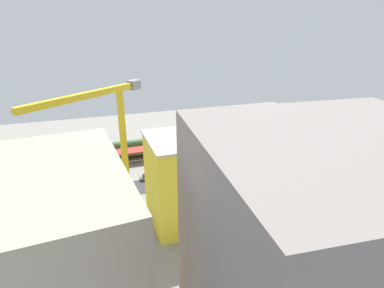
{
  "coord_description": "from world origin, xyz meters",
  "views": [
    {
      "loc": [
        31.22,
        90.55,
        47.09
      ],
      "look_at": [
        1.78,
        0.47,
        9.97
      ],
      "focal_mm": 29.83,
      "sensor_mm": 36.0,
      "label": 1
    }
  ],
  "objects_px": {
    "parked_car_0": "(266,161)",
    "street_tree_3": "(200,167)",
    "parked_car_2": "(222,167)",
    "box_truck_0": "(165,189)",
    "traffic_light": "(216,169)",
    "locomotive": "(222,136)",
    "tower_crane": "(115,148)",
    "street_tree_0": "(173,177)",
    "parked_car_5": "(146,177)",
    "parked_car_4": "(174,174)",
    "parked_car_3": "(198,171)",
    "platform_canopy_near": "(170,146)",
    "street_tree_1": "(248,165)",
    "box_truck_1": "(231,177)",
    "parked_car_6": "(121,182)",
    "construction_building": "(226,174)",
    "passenger_coach": "(272,128)",
    "freight_coach_far": "(133,148)",
    "street_tree_2": "(195,170)",
    "parked_car_1": "(245,164)"
  },
  "relations": [
    {
      "from": "parked_car_0",
      "to": "street_tree_1",
      "type": "height_order",
      "value": "street_tree_1"
    },
    {
      "from": "parked_car_0",
      "to": "locomotive",
      "type": "bearing_deg",
      "value": -77.91
    },
    {
      "from": "street_tree_3",
      "to": "parked_car_4",
      "type": "bearing_deg",
      "value": -53.38
    },
    {
      "from": "passenger_coach",
      "to": "parked_car_4",
      "type": "relative_size",
      "value": 4.66
    },
    {
      "from": "street_tree_0",
      "to": "parked_car_5",
      "type": "bearing_deg",
      "value": -56.84
    },
    {
      "from": "locomotive",
      "to": "parked_car_6",
      "type": "bearing_deg",
      "value": 29.65
    },
    {
      "from": "box_truck_1",
      "to": "traffic_light",
      "type": "xyz_separation_m",
      "value": [
        4.8,
        -1.08,
        2.68
      ]
    },
    {
      "from": "box_truck_1",
      "to": "street_tree_3",
      "type": "distance_m",
      "value": 10.83
    },
    {
      "from": "street_tree_0",
      "to": "street_tree_2",
      "type": "xyz_separation_m",
      "value": [
        -6.85,
        -0.8,
        0.88
      ]
    },
    {
      "from": "parked_car_2",
      "to": "street_tree_1",
      "type": "bearing_deg",
      "value": 123.66
    },
    {
      "from": "passenger_coach",
      "to": "freight_coach_far",
      "type": "distance_m",
      "value": 60.96
    },
    {
      "from": "locomotive",
      "to": "street_tree_3",
      "type": "bearing_deg",
      "value": 56.68
    },
    {
      "from": "street_tree_2",
      "to": "box_truck_1",
      "type": "bearing_deg",
      "value": 176.19
    },
    {
      "from": "parked_car_2",
      "to": "street_tree_3",
      "type": "height_order",
      "value": "street_tree_3"
    },
    {
      "from": "parked_car_3",
      "to": "platform_canopy_near",
      "type": "bearing_deg",
      "value": -70.97
    },
    {
      "from": "parked_car_3",
      "to": "street_tree_1",
      "type": "height_order",
      "value": "street_tree_1"
    },
    {
      "from": "construction_building",
      "to": "parked_car_5",
      "type": "bearing_deg",
      "value": -56.69
    },
    {
      "from": "freight_coach_far",
      "to": "parked_car_5",
      "type": "height_order",
      "value": "freight_coach_far"
    },
    {
      "from": "passenger_coach",
      "to": "street_tree_2",
      "type": "bearing_deg",
      "value": 35.95
    },
    {
      "from": "parked_car_1",
      "to": "box_truck_1",
      "type": "height_order",
      "value": "box_truck_1"
    },
    {
      "from": "parked_car_1",
      "to": "street_tree_0",
      "type": "distance_m",
      "value": 29.58
    },
    {
      "from": "platform_canopy_near",
      "to": "freight_coach_far",
      "type": "xyz_separation_m",
      "value": [
        12.48,
        -4.82,
        -0.94
      ]
    },
    {
      "from": "parked_car_5",
      "to": "parked_car_6",
      "type": "distance_m",
      "value": 7.87
    },
    {
      "from": "traffic_light",
      "to": "parked_car_2",
      "type": "bearing_deg",
      "value": -124.93
    },
    {
      "from": "parked_car_5",
      "to": "box_truck_1",
      "type": "bearing_deg",
      "value": 158.76
    },
    {
      "from": "parked_car_4",
      "to": "construction_building",
      "type": "height_order",
      "value": "construction_building"
    },
    {
      "from": "box_truck_0",
      "to": "street_tree_3",
      "type": "distance_m",
      "value": 12.22
    },
    {
      "from": "parked_car_0",
      "to": "box_truck_1",
      "type": "relative_size",
      "value": 0.56
    },
    {
      "from": "locomotive",
      "to": "tower_crane",
      "type": "relative_size",
      "value": 0.42
    },
    {
      "from": "parked_car_0",
      "to": "construction_building",
      "type": "distance_m",
      "value": 36.14
    },
    {
      "from": "street_tree_1",
      "to": "street_tree_2",
      "type": "xyz_separation_m",
      "value": [
        17.67,
        0.08,
        1.05
      ]
    },
    {
      "from": "tower_crane",
      "to": "street_tree_1",
      "type": "height_order",
      "value": "tower_crane"
    },
    {
      "from": "freight_coach_far",
      "to": "box_truck_1",
      "type": "height_order",
      "value": "freight_coach_far"
    },
    {
      "from": "construction_building",
      "to": "parked_car_0",
      "type": "bearing_deg",
      "value": -138.91
    },
    {
      "from": "parked_car_0",
      "to": "street_tree_3",
      "type": "relative_size",
      "value": 0.55
    },
    {
      "from": "parked_car_0",
      "to": "parked_car_6",
      "type": "distance_m",
      "value": 49.94
    },
    {
      "from": "parked_car_5",
      "to": "locomotive",
      "type": "bearing_deg",
      "value": -145.73
    },
    {
      "from": "parked_car_5",
      "to": "street_tree_3",
      "type": "height_order",
      "value": "street_tree_3"
    },
    {
      "from": "parked_car_2",
      "to": "street_tree_2",
      "type": "distance_m",
      "value": 15.49
    },
    {
      "from": "tower_crane",
      "to": "box_truck_1",
      "type": "xyz_separation_m",
      "value": [
        -34.72,
        -12.84,
        -19.02
      ]
    },
    {
      "from": "street_tree_3",
      "to": "traffic_light",
      "type": "distance_m",
      "value": 5.31
    },
    {
      "from": "parked_car_3",
      "to": "tower_crane",
      "type": "distance_m",
      "value": 40.02
    },
    {
      "from": "platform_canopy_near",
      "to": "parked_car_5",
      "type": "distance_m",
      "value": 19.26
    },
    {
      "from": "passenger_coach",
      "to": "construction_building",
      "type": "height_order",
      "value": "construction_building"
    },
    {
      "from": "traffic_light",
      "to": "street_tree_3",
      "type": "bearing_deg",
      "value": -3.87
    },
    {
      "from": "street_tree_1",
      "to": "street_tree_2",
      "type": "relative_size",
      "value": 0.81
    },
    {
      "from": "parked_car_2",
      "to": "box_truck_0",
      "type": "relative_size",
      "value": 0.44
    },
    {
      "from": "platform_canopy_near",
      "to": "parked_car_6",
      "type": "relative_size",
      "value": 11.24
    },
    {
      "from": "parked_car_2",
      "to": "parked_car_6",
      "type": "relative_size",
      "value": 0.85
    },
    {
      "from": "parked_car_0",
      "to": "street_tree_1",
      "type": "xyz_separation_m",
      "value": [
        11.27,
        8.11,
        3.63
      ]
    }
  ]
}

